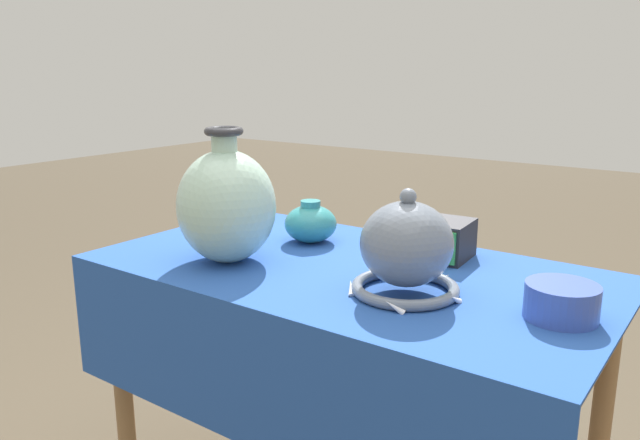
% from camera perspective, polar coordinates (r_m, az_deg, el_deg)
% --- Properties ---
extents(display_table, '(1.12, 0.61, 0.79)m').
position_cam_1_polar(display_table, '(1.39, 2.08, -8.33)').
color(display_table, olive).
rests_on(display_table, ground_plane).
extents(vase_tall_bulbous, '(0.22, 0.22, 0.30)m').
position_cam_1_polar(vase_tall_bulbous, '(1.39, -8.55, 1.37)').
color(vase_tall_bulbous, '#A8CCB7').
rests_on(vase_tall_bulbous, display_table).
extents(vase_dome_bell, '(0.21, 0.22, 0.21)m').
position_cam_1_polar(vase_dome_bell, '(1.19, 7.89, -2.80)').
color(vase_dome_bell, slate).
rests_on(vase_dome_bell, display_table).
extents(mosaic_tile_box, '(0.12, 0.14, 0.09)m').
position_cam_1_polar(mosaic_tile_box, '(1.44, 11.21, -1.74)').
color(mosaic_tile_box, '#232328').
rests_on(mosaic_tile_box, display_table).
extents(pot_squat_cobalt, '(0.13, 0.13, 0.06)m').
position_cam_1_polar(pot_squat_cobalt, '(1.16, 21.21, -6.96)').
color(pot_squat_cobalt, '#3851A8').
rests_on(pot_squat_cobalt, display_table).
extents(jar_round_porcelain, '(0.09, 0.09, 0.17)m').
position_cam_1_polar(jar_round_porcelain, '(1.59, -7.24, 1.11)').
color(jar_round_porcelain, white).
rests_on(jar_round_porcelain, display_table).
extents(jar_round_teal, '(0.13, 0.13, 0.10)m').
position_cam_1_polar(jar_round_teal, '(1.54, -0.86, -0.29)').
color(jar_round_teal, teal).
rests_on(jar_round_teal, display_table).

